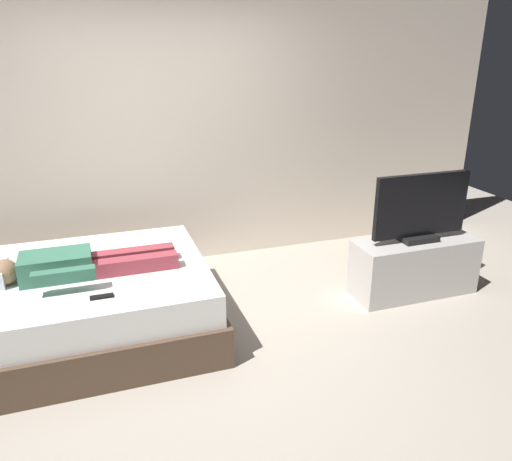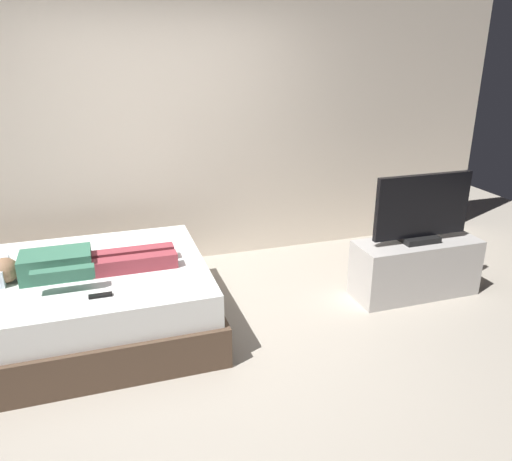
# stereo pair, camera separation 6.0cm
# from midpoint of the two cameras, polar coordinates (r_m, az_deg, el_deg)

# --- Properties ---
(ground_plane) EXTENTS (10.00, 10.00, 0.00)m
(ground_plane) POSITION_cam_midpoint_polar(r_m,az_deg,el_deg) (3.72, -5.70, -13.67)
(ground_plane) COLOR #ADA393
(back_wall) EXTENTS (6.40, 0.10, 2.80)m
(back_wall) POSITION_cam_midpoint_polar(r_m,az_deg,el_deg) (4.92, -6.15, 12.39)
(back_wall) COLOR beige
(back_wall) RESTS_ON ground
(bed) EXTENTS (1.98, 1.53, 0.54)m
(bed) POSITION_cam_midpoint_polar(r_m,az_deg,el_deg) (3.98, -19.34, -7.94)
(bed) COLOR brown
(bed) RESTS_ON ground
(person) EXTENTS (1.26, 0.46, 0.18)m
(person) POSITION_cam_midpoint_polar(r_m,az_deg,el_deg) (3.76, -19.54, -3.64)
(person) COLOR #387056
(person) RESTS_ON bed
(remote) EXTENTS (0.15, 0.04, 0.02)m
(remote) POSITION_cam_midpoint_polar(r_m,az_deg,el_deg) (3.42, -16.92, -7.14)
(remote) COLOR black
(remote) RESTS_ON bed
(tv_stand) EXTENTS (1.10, 0.40, 0.50)m
(tv_stand) POSITION_cam_midpoint_polar(r_m,az_deg,el_deg) (4.60, 18.11, -4.08)
(tv_stand) COLOR #B7B2AD
(tv_stand) RESTS_ON ground
(tv) EXTENTS (0.88, 0.20, 0.59)m
(tv) POSITION_cam_midpoint_polar(r_m,az_deg,el_deg) (4.42, 18.87, 2.26)
(tv) COLOR black
(tv) RESTS_ON tv_stand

